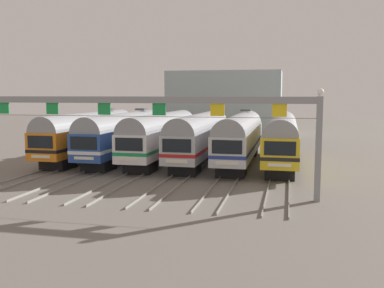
{
  "coord_description": "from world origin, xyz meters",
  "views": [
    {
      "loc": [
        10.32,
        -40.85,
        6.63
      ],
      "look_at": [
        1.46,
        -1.52,
        1.97
      ],
      "focal_mm": 40.5,
      "sensor_mm": 36.0,
      "label": 1
    }
  ],
  "objects": [
    {
      "name": "catenary_gantry",
      "position": [
        0.0,
        -13.5,
        5.33
      ],
      "size": [
        24.66,
        0.44,
        6.97
      ],
      "color": "gray",
      "rests_on": "ground"
    },
    {
      "name": "track_bed",
      "position": [
        -0.0,
        17.0,
        0.07
      ],
      "size": [
        20.92,
        70.0,
        0.15
      ],
      "color": "gray",
      "rests_on": "ground"
    },
    {
      "name": "maintenance_building",
      "position": [
        -0.74,
        34.86,
        5.26
      ],
      "size": [
        19.28,
        10.0,
        10.52
      ],
      "primitive_type": "cube",
      "color": "#9EB2B7",
      "rests_on": "ground"
    },
    {
      "name": "commuter_train_orange",
      "position": [
        -9.71,
        -0.0,
        2.69
      ],
      "size": [
        2.88,
        18.06,
        5.05
      ],
      "color": "orange",
      "rests_on": "ground"
    },
    {
      "name": "commuter_train_yellow",
      "position": [
        9.71,
        -0.01,
        2.69
      ],
      "size": [
        2.88,
        18.06,
        4.77
      ],
      "color": "gold",
      "rests_on": "ground"
    },
    {
      "name": "commuter_train_blue",
      "position": [
        -5.82,
        -0.0,
        2.69
      ],
      "size": [
        2.88,
        18.06,
        5.05
      ],
      "color": "#284C9E",
      "rests_on": "ground"
    },
    {
      "name": "ground_plane",
      "position": [
        0.0,
        0.0,
        0.0
      ],
      "size": [
        160.0,
        160.0,
        0.0
      ],
      "primitive_type": "plane",
      "color": "slate"
    },
    {
      "name": "commuter_train_stainless",
      "position": [
        1.94,
        -0.01,
        2.69
      ],
      "size": [
        2.88,
        18.06,
        4.77
      ],
      "color": "#B2B5BA",
      "rests_on": "ground"
    },
    {
      "name": "commuter_train_silver",
      "position": [
        5.82,
        -0.0,
        2.69
      ],
      "size": [
        2.88,
        18.06,
        5.05
      ],
      "color": "silver",
      "rests_on": "ground"
    },
    {
      "name": "commuter_train_white",
      "position": [
        -1.94,
        -0.01,
        2.69
      ],
      "size": [
        2.88,
        18.06,
        4.77
      ],
      "color": "white",
      "rests_on": "ground"
    }
  ]
}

